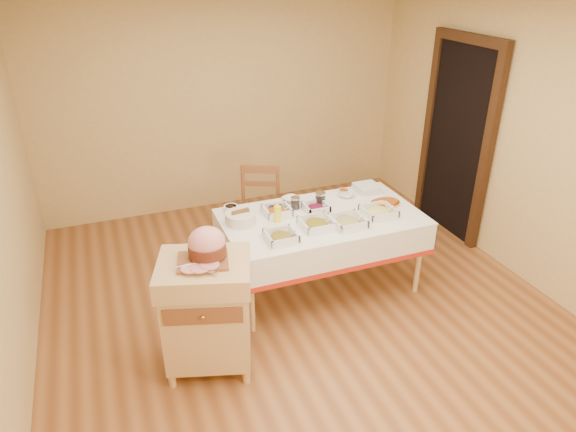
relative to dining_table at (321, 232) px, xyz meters
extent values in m
plane|color=#985C2F|center=(-0.30, -0.30, -0.60)|extent=(5.00, 5.00, 0.00)
plane|color=white|center=(-0.30, -0.30, 2.00)|extent=(5.00, 5.00, 0.00)
plane|color=#D5B572|center=(-0.30, 2.20, 0.70)|extent=(4.50, 0.00, 4.50)
plane|color=#D5B572|center=(-0.30, -2.80, 0.70)|extent=(4.50, 0.00, 4.50)
plane|color=#D5B572|center=(1.95, -0.30, 0.70)|extent=(0.00, 5.00, 5.00)
cube|color=black|center=(1.91, 0.60, 0.45)|extent=(0.06, 0.90, 2.10)
cube|color=#382012|center=(1.89, 0.10, 0.45)|extent=(0.08, 0.10, 2.10)
cube|color=#382012|center=(1.89, 1.10, 0.45)|extent=(0.08, 0.10, 2.10)
cube|color=#382012|center=(1.89, 0.60, 1.55)|extent=(0.08, 1.10, 0.10)
cube|color=#DEB57A|center=(0.00, 0.00, 0.13)|extent=(1.80, 1.00, 0.04)
cylinder|color=#DEB57A|center=(-0.82, -0.42, -0.24)|extent=(0.05, 0.05, 0.71)
cylinder|color=#DEB57A|center=(-0.82, 0.42, -0.24)|extent=(0.05, 0.05, 0.71)
cylinder|color=#DEB57A|center=(0.82, -0.42, -0.24)|extent=(0.05, 0.05, 0.71)
cylinder|color=#DEB57A|center=(0.82, 0.42, -0.24)|extent=(0.05, 0.05, 0.71)
cube|color=white|center=(0.00, 0.00, 0.16)|extent=(1.82, 1.02, 0.01)
cube|color=#DEB57A|center=(-1.25, -0.69, -0.16)|extent=(0.74, 0.67, 0.66)
cube|color=#DEB57A|center=(-1.25, -0.69, 0.26)|extent=(0.80, 0.72, 0.17)
cube|color=brown|center=(-1.25, -0.95, 0.07)|extent=(0.53, 0.17, 0.13)
sphere|color=gold|center=(-1.25, -0.96, 0.07)|extent=(0.03, 0.03, 0.03)
cylinder|color=#DEB57A|center=(-1.52, -0.91, -0.54)|extent=(0.06, 0.06, 0.11)
cylinder|color=#DEB57A|center=(-1.52, -0.47, -0.54)|extent=(0.06, 0.06, 0.11)
cylinder|color=#DEB57A|center=(-0.97, -0.91, -0.54)|extent=(0.06, 0.06, 0.11)
cylinder|color=#DEB57A|center=(-0.97, -0.47, -0.54)|extent=(0.06, 0.06, 0.11)
cube|color=brown|center=(-0.36, 0.77, -0.12)|extent=(0.56, 0.55, 0.03)
cylinder|color=brown|center=(-0.61, 0.68, -0.37)|extent=(0.04, 0.04, 0.46)
cylinder|color=brown|center=(-0.45, 1.02, -0.37)|extent=(0.04, 0.04, 0.46)
cylinder|color=brown|center=(-0.27, 0.53, -0.37)|extent=(0.04, 0.04, 0.46)
cylinder|color=brown|center=(-0.11, 0.86, -0.37)|extent=(0.04, 0.04, 0.46)
cylinder|color=brown|center=(-0.45, 1.02, 0.11)|extent=(0.04, 0.04, 0.49)
cylinder|color=brown|center=(-0.11, 0.86, 0.11)|extent=(0.04, 0.04, 0.49)
cube|color=brown|center=(-0.28, 0.94, 0.32)|extent=(0.37, 0.19, 0.09)
cube|color=brown|center=(-1.25, -0.69, 0.35)|extent=(0.36, 0.29, 0.02)
ellipsoid|color=pink|center=(-1.20, -0.65, 0.48)|extent=(0.27, 0.24, 0.23)
cylinder|color=#5C2715|center=(-1.20, -0.65, 0.42)|extent=(0.27, 0.27, 0.09)
cube|color=silver|center=(-1.29, -0.83, 0.37)|extent=(0.23, 0.10, 0.00)
cylinder|color=silver|center=(-1.32, -0.73, 0.37)|extent=(0.26, 0.08, 0.01)
cube|color=white|center=(-0.50, -0.29, 0.17)|extent=(0.25, 0.25, 0.02)
ellipsoid|color=red|center=(-0.50, -0.29, 0.19)|extent=(0.19, 0.19, 0.07)
cylinder|color=silver|center=(-0.45, -0.31, 0.20)|extent=(0.15, 0.01, 0.11)
cube|color=white|center=(-0.13, -0.18, 0.17)|extent=(0.27, 0.27, 0.02)
ellipsoid|color=#AF6916|center=(-0.13, -0.18, 0.20)|extent=(0.21, 0.21, 0.07)
cylinder|color=silver|center=(-0.07, -0.21, 0.20)|extent=(0.15, 0.01, 0.11)
cube|color=white|center=(0.14, -0.25, 0.17)|extent=(0.28, 0.28, 0.02)
ellipsoid|color=tan|center=(0.14, -0.25, 0.20)|extent=(0.21, 0.21, 0.07)
cylinder|color=silver|center=(0.20, -0.27, 0.20)|extent=(0.16, 0.01, 0.11)
cube|color=white|center=(0.50, -0.17, 0.17)|extent=(0.28, 0.28, 0.01)
ellipsoid|color=#E4DB6C|center=(0.50, -0.17, 0.20)|extent=(0.21, 0.21, 0.07)
cylinder|color=silver|center=(0.56, -0.19, 0.20)|extent=(0.14, 0.01, 0.11)
cube|color=white|center=(-0.37, 0.18, 0.17)|extent=(0.24, 0.24, 0.02)
ellipsoid|color=#AE510D|center=(-0.37, 0.18, 0.19)|extent=(0.18, 0.18, 0.06)
cylinder|color=silver|center=(-0.32, 0.15, 0.20)|extent=(0.16, 0.01, 0.11)
cube|color=white|center=(-0.01, 0.12, 0.17)|extent=(0.22, 0.22, 0.01)
ellipsoid|color=#5B0B2F|center=(-0.01, 0.12, 0.19)|extent=(0.16, 0.16, 0.06)
cylinder|color=silver|center=(0.04, 0.10, 0.20)|extent=(0.14, 0.01, 0.10)
cylinder|color=white|center=(-0.75, 0.39, 0.19)|extent=(0.13, 0.13, 0.06)
cylinder|color=black|center=(-0.75, 0.39, 0.21)|extent=(0.11, 0.11, 0.02)
cylinder|color=navy|center=(-0.36, 0.26, 0.19)|extent=(0.13, 0.13, 0.05)
cylinder|color=#5B0B2F|center=(-0.36, 0.26, 0.21)|extent=(0.10, 0.10, 0.02)
cylinder|color=white|center=(0.40, 0.35, 0.19)|extent=(0.11, 0.11, 0.06)
cylinder|color=#AE510D|center=(0.40, 0.35, 0.21)|extent=(0.09, 0.09, 0.02)
imported|color=white|center=(-0.14, 0.41, 0.18)|extent=(0.20, 0.20, 0.04)
imported|color=white|center=(0.40, 0.31, 0.19)|extent=(0.20, 0.20, 0.05)
cylinder|color=silver|center=(-0.17, 0.24, 0.21)|extent=(0.08, 0.08, 0.10)
cylinder|color=silver|center=(-0.17, 0.24, 0.27)|extent=(0.09, 0.09, 0.01)
cylinder|color=black|center=(-0.17, 0.24, 0.20)|extent=(0.07, 0.07, 0.08)
cylinder|color=silver|center=(0.08, 0.22, 0.22)|extent=(0.10, 0.10, 0.12)
cylinder|color=silver|center=(0.08, 0.22, 0.28)|extent=(0.10, 0.10, 0.01)
cylinder|color=black|center=(0.08, 0.22, 0.20)|extent=(0.08, 0.08, 0.08)
cylinder|color=#FFF01A|center=(-0.41, 0.04, 0.24)|extent=(0.06, 0.06, 0.15)
cone|color=#FFF01A|center=(-0.41, 0.04, 0.33)|extent=(0.04, 0.04, 0.04)
cylinder|color=silver|center=(-0.73, 0.14, 0.21)|extent=(0.27, 0.27, 0.10)
cube|color=white|center=(0.66, 0.34, 0.17)|extent=(0.23, 0.23, 0.01)
cube|color=white|center=(0.66, 0.34, 0.18)|extent=(0.23, 0.23, 0.01)
cube|color=white|center=(0.66, 0.34, 0.20)|extent=(0.23, 0.23, 0.01)
cube|color=white|center=(0.66, 0.34, 0.21)|extent=(0.23, 0.23, 0.01)
cube|color=white|center=(0.66, 0.34, 0.23)|extent=(0.23, 0.23, 0.01)
ellipsoid|color=gold|center=(0.67, 0.00, 0.17)|extent=(0.30, 0.22, 0.03)
ellipsoid|color=#A94D12|center=(0.67, 0.00, 0.19)|extent=(0.26, 0.18, 0.03)
camera|label=1|loc=(-1.80, -3.80, 2.28)|focal=32.00mm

